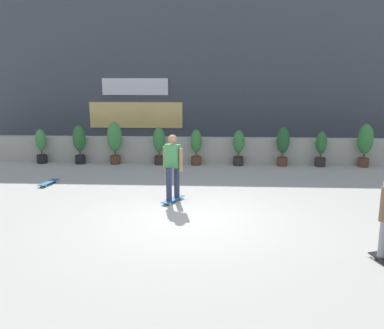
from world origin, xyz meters
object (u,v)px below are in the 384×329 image
potted_plant_4 (196,146)px  potted_plant_5 (239,146)px  potted_plant_2 (115,140)px  potted_plant_3 (159,144)px  potted_plant_0 (41,145)px  skater_mid_plaza (173,165)px  potted_plant_1 (79,142)px  potted_plant_7 (321,148)px  potted_plant_8 (365,142)px  potted_plant_6 (283,144)px  skateboard_aside (49,182)px

potted_plant_4 → potted_plant_5: size_ratio=1.01×
potted_plant_2 → potted_plant_3: (1.57, 0.00, -0.14)m
potted_plant_3 → potted_plant_0: bearing=-180.0°
potted_plant_0 → skater_mid_plaza: 6.72m
potted_plant_1 → potted_plant_4: 4.14m
potted_plant_5 → potted_plant_1: bearing=180.0°
potted_plant_7 → skater_mid_plaza: (-4.69, -4.33, 0.30)m
potted_plant_8 → potted_plant_5: bearing=180.0°
potted_plant_6 → skateboard_aside: size_ratio=1.64×
potted_plant_1 → skateboard_aside: (-0.02, -2.87, -0.71)m
potted_plant_6 → potted_plant_7: bearing=-0.0°
potted_plant_4 → potted_plant_5: bearing=0.0°
potted_plant_3 → potted_plant_8: bearing=-0.0°
potted_plant_2 → potted_plant_6: bearing=0.0°
potted_plant_1 → potted_plant_2: size_ratio=0.91×
potted_plant_0 → potted_plant_5: potted_plant_5 is taller
potted_plant_3 → potted_plant_5: potted_plant_3 is taller
potted_plant_5 → potted_plant_7: bearing=0.0°
potted_plant_5 → potted_plant_6: (1.52, 0.00, 0.10)m
potted_plant_1 → skater_mid_plaza: skater_mid_plaza is taller
potted_plant_8 → skater_mid_plaza: (-6.16, -4.33, 0.08)m
potted_plant_0 → potted_plant_1: (1.39, 0.00, 0.11)m
potted_plant_1 → potted_plant_4: size_ratio=1.09×
potted_plant_2 → potted_plant_5: size_ratio=1.21×
potted_plant_7 → potted_plant_8: 1.49m
potted_plant_7 → skater_mid_plaza: size_ratio=0.71×
skater_mid_plaza → skateboard_aside: size_ratio=2.06×
potted_plant_4 → potted_plant_5: 1.48m
potted_plant_3 → skateboard_aside: size_ratio=1.60×
potted_plant_3 → potted_plant_1: bearing=-180.0°
potted_plant_0 → potted_plant_6: size_ratio=0.90×
potted_plant_6 → potted_plant_8: 2.78m
potted_plant_3 → potted_plant_5: 2.77m
potted_plant_5 → skateboard_aside: 6.35m
potted_plant_3 → potted_plant_6: (4.29, 0.00, 0.03)m
potted_plant_3 → potted_plant_6: bearing=0.0°
potted_plant_8 → potted_plant_2: bearing=-180.0°
skater_mid_plaza → potted_plant_7: bearing=42.7°
potted_plant_3 → skateboard_aside: bearing=-134.8°
potted_plant_0 → potted_plant_7: bearing=0.0°
potted_plant_0 → potted_plant_8: bearing=0.0°
potted_plant_5 → potted_plant_8: potted_plant_8 is taller
potted_plant_2 → potted_plant_7: bearing=0.0°
potted_plant_4 → skateboard_aside: size_ratio=1.51×
potted_plant_3 → potted_plant_4: 1.30m
potted_plant_6 → skater_mid_plaza: skater_mid_plaza is taller
potted_plant_6 → potted_plant_7: potted_plant_6 is taller
potted_plant_6 → skater_mid_plaza: (-3.39, -4.33, 0.18)m
potted_plant_4 → skater_mid_plaza: skater_mid_plaza is taller
potted_plant_5 → potted_plant_8: 4.30m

